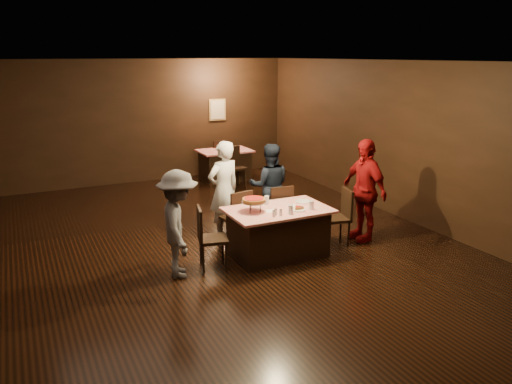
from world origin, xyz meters
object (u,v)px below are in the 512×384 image
back_table (225,165)px  chair_end_left (213,238)px  diner_navy_hoodie (270,186)px  diner_red_shirt (364,190)px  main_table (278,232)px  pizza_stand (254,200)px  glass_back (267,200)px  chair_back_near (236,167)px  diner_white_jacket (224,190)px  glass_front_right (311,205)px  glass_front_left (291,209)px  plate_empty (303,202)px  diner_grey_knit (178,224)px  chair_end_right (336,217)px  chair_far_left (236,217)px  chair_far_right (278,210)px  chair_back_far (216,157)px

back_table → chair_end_left: (-2.25, -4.94, 0.09)m
diner_navy_hoodie → diner_red_shirt: (1.14, -1.28, 0.10)m
main_table → pizza_stand: 0.70m
diner_navy_hoodie → glass_back: size_ratio=11.13×
chair_back_near → diner_navy_hoodie: diner_navy_hoodie is taller
diner_white_jacket → glass_front_right: 1.64m
pizza_stand → glass_front_left: size_ratio=2.71×
diner_white_jacket → diner_navy_hoodie: (0.97, 0.17, -0.07)m
diner_red_shirt → plate_empty: size_ratio=7.03×
main_table → diner_grey_knit: diner_grey_knit is taller
diner_navy_hoodie → back_table: bearing=-77.2°
pizza_stand → plate_empty: 0.97m
chair_end_right → glass_front_left: (-1.05, -0.30, 0.37)m
diner_white_jacket → plate_empty: diner_white_jacket is taller
diner_grey_knit → diner_red_shirt: 3.29m
chair_far_left → chair_far_right: (0.80, -0.00, 0.00)m
main_table → chair_far_left: bearing=118.1°
glass_front_left → glass_back: (-0.10, 0.60, 0.00)m
diner_white_jacket → chair_back_far: bearing=-123.6°
diner_grey_knit → glass_front_left: (1.68, -0.26, 0.06)m
glass_front_left → plate_empty: bearing=42.0°
chair_far_left → chair_end_right: same height
chair_far_left → pizza_stand: bearing=80.3°
main_table → back_table: bearing=76.9°
chair_far_right → plate_empty: bearing=109.1°
chair_back_far → glass_front_left: size_ratio=6.79×
plate_empty → glass_front_right: bearing=-104.0°
diner_white_jacket → chair_far_left: bearing=84.5°
glass_front_right → glass_back: same height
diner_navy_hoodie → diner_grey_knit: bearing=54.3°
chair_far_left → glass_front_right: 1.36m
main_table → chair_end_right: bearing=0.0°
main_table → pizza_stand: size_ratio=4.21×
chair_back_far → glass_front_right: (-0.70, -5.79, 0.37)m
chair_back_far → diner_red_shirt: 5.57m
chair_end_right → glass_front_left: 1.15m
main_table → chair_far_right: (0.40, 0.75, 0.09)m
diner_grey_knit → chair_far_right: bearing=-55.1°
back_table → glass_front_left: glass_front_left is taller
chair_end_right → chair_back_near: size_ratio=1.00×
diner_navy_hoodie → chair_back_far: bearing=-75.8°
plate_empty → diner_navy_hoodie: bearing=91.4°
plate_empty → glass_back: glass_back is taller
diner_grey_knit → glass_back: size_ratio=11.17×
chair_far_left → plate_empty: size_ratio=3.80×
main_table → diner_navy_hoodie: 1.45m
diner_white_jacket → glass_front_right: size_ratio=12.20×
chair_far_left → diner_red_shirt: (2.06, -0.74, 0.40)m
chair_far_right → diner_navy_hoodie: (0.12, 0.54, 0.30)m
chair_back_near → diner_red_shirt: size_ratio=0.54×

